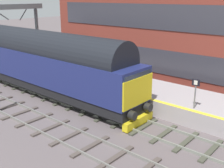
% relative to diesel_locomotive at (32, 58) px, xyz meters
% --- Properties ---
extents(ground_plane, '(140.00, 140.00, 0.00)m').
position_rel_diesel_locomotive_xyz_m(ground_plane, '(-0.00, -6.51, -2.49)').
color(ground_plane, '#5F5557').
rests_on(ground_plane, ground).
extents(track_main, '(2.50, 60.00, 0.15)m').
position_rel_diesel_locomotive_xyz_m(track_main, '(-0.00, -6.51, -2.44)').
color(track_main, gray).
rests_on(track_main, ground).
extents(track_adjacent_west, '(2.50, 60.00, 0.15)m').
position_rel_diesel_locomotive_xyz_m(track_adjacent_west, '(-3.41, -6.51, -2.43)').
color(track_adjacent_west, slate).
rests_on(track_adjacent_west, ground).
extents(station_platform, '(4.00, 44.00, 1.01)m').
position_rel_diesel_locomotive_xyz_m(station_platform, '(3.60, -6.51, -1.99)').
color(station_platform, '#A59CA0').
rests_on(station_platform, ground).
extents(station_building, '(5.12, 31.22, 10.48)m').
position_rel_diesel_locomotive_xyz_m(station_building, '(9.95, -10.12, 2.75)').
color(station_building, maroon).
rests_on(station_building, ground).
extents(diesel_locomotive, '(2.74, 20.19, 4.68)m').
position_rel_diesel_locomotive_xyz_m(diesel_locomotive, '(0.00, 0.00, 0.00)').
color(diesel_locomotive, black).
rests_on(diesel_locomotive, ground).
extents(platform_number_sign, '(0.10, 0.44, 1.68)m').
position_rel_diesel_locomotive_xyz_m(platform_number_sign, '(2.10, -12.21, -0.35)').
color(platform_number_sign, slate).
rests_on(platform_number_sign, station_platform).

